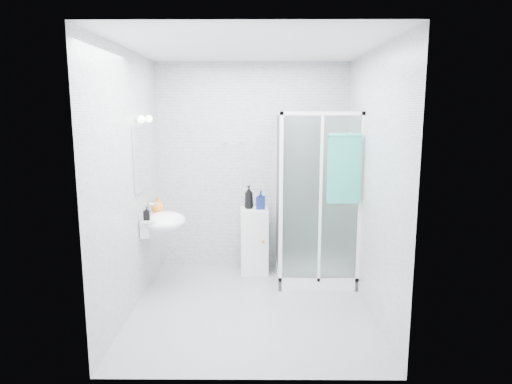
{
  "coord_description": "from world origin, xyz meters",
  "views": [
    {
      "loc": [
        0.08,
        -4.45,
        2.01
      ],
      "look_at": [
        0.05,
        0.35,
        1.15
      ],
      "focal_mm": 32.0,
      "sensor_mm": 36.0,
      "label": 1
    }
  ],
  "objects_px": {
    "soap_dispenser_black": "(147,213)",
    "shower_enclosure": "(308,244)",
    "soap_dispenser_orange": "(158,205)",
    "wall_basin": "(163,222)",
    "hand_towel": "(344,167)",
    "storage_cabinet": "(254,241)",
    "shampoo_bottle_a": "(249,197)",
    "shampoo_bottle_b": "(261,200)"
  },
  "relations": [
    {
      "from": "soap_dispenser_black",
      "to": "soap_dispenser_orange",
      "type": "bearing_deg",
      "value": 83.11
    },
    {
      "from": "shower_enclosure",
      "to": "soap_dispenser_black",
      "type": "relative_size",
      "value": 13.47
    },
    {
      "from": "hand_towel",
      "to": "soap_dispenser_black",
      "type": "bearing_deg",
      "value": -177.13
    },
    {
      "from": "shower_enclosure",
      "to": "wall_basin",
      "type": "relative_size",
      "value": 3.57
    },
    {
      "from": "storage_cabinet",
      "to": "hand_towel",
      "type": "xyz_separation_m",
      "value": [
        0.96,
        -0.67,
        1.01
      ]
    },
    {
      "from": "shampoo_bottle_b",
      "to": "soap_dispenser_black",
      "type": "relative_size",
      "value": 1.53
    },
    {
      "from": "shower_enclosure",
      "to": "shampoo_bottle_b",
      "type": "relative_size",
      "value": 8.82
    },
    {
      "from": "hand_towel",
      "to": "soap_dispenser_orange",
      "type": "relative_size",
      "value": 4.08
    },
    {
      "from": "shampoo_bottle_b",
      "to": "soap_dispenser_black",
      "type": "xyz_separation_m",
      "value": [
        -1.21,
        -0.77,
        0.01
      ]
    },
    {
      "from": "hand_towel",
      "to": "shampoo_bottle_a",
      "type": "relative_size",
      "value": 2.62
    },
    {
      "from": "soap_dispenser_orange",
      "to": "wall_basin",
      "type": "bearing_deg",
      "value": -61.43
    },
    {
      "from": "shampoo_bottle_a",
      "to": "soap_dispenser_orange",
      "type": "bearing_deg",
      "value": -156.13
    },
    {
      "from": "shower_enclosure",
      "to": "shampoo_bottle_a",
      "type": "bearing_deg",
      "value": 157.81
    },
    {
      "from": "hand_towel",
      "to": "soap_dispenser_orange",
      "type": "bearing_deg",
      "value": 173.42
    },
    {
      "from": "hand_towel",
      "to": "shampoo_bottle_b",
      "type": "bearing_deg",
      "value": 143.0
    },
    {
      "from": "shampoo_bottle_b",
      "to": "soap_dispenser_orange",
      "type": "height_order",
      "value": "soap_dispenser_orange"
    },
    {
      "from": "soap_dispenser_black",
      "to": "shower_enclosure",
      "type": "bearing_deg",
      "value": 15.88
    },
    {
      "from": "shower_enclosure",
      "to": "wall_basin",
      "type": "height_order",
      "value": "shower_enclosure"
    },
    {
      "from": "storage_cabinet",
      "to": "soap_dispenser_black",
      "type": "height_order",
      "value": "soap_dispenser_black"
    },
    {
      "from": "shampoo_bottle_b",
      "to": "soap_dispenser_black",
      "type": "bearing_deg",
      "value": -147.65
    },
    {
      "from": "shampoo_bottle_a",
      "to": "soap_dispenser_black",
      "type": "bearing_deg",
      "value": -143.3
    },
    {
      "from": "shampoo_bottle_a",
      "to": "hand_towel",
      "type": "bearing_deg",
      "value": -33.97
    },
    {
      "from": "shampoo_bottle_a",
      "to": "shampoo_bottle_b",
      "type": "height_order",
      "value": "shampoo_bottle_a"
    },
    {
      "from": "hand_towel",
      "to": "soap_dispenser_black",
      "type": "xyz_separation_m",
      "value": [
        -2.09,
        -0.1,
        -0.48
      ]
    },
    {
      "from": "hand_towel",
      "to": "wall_basin",
      "type": "bearing_deg",
      "value": 177.53
    },
    {
      "from": "storage_cabinet",
      "to": "wall_basin",
      "type": "bearing_deg",
      "value": -151.99
    },
    {
      "from": "storage_cabinet",
      "to": "soap_dispenser_orange",
      "type": "height_order",
      "value": "soap_dispenser_orange"
    },
    {
      "from": "shampoo_bottle_a",
      "to": "soap_dispenser_black",
      "type": "height_order",
      "value": "shampoo_bottle_a"
    },
    {
      "from": "storage_cabinet",
      "to": "shampoo_bottle_b",
      "type": "distance_m",
      "value": 0.53
    },
    {
      "from": "wall_basin",
      "to": "soap_dispenser_black",
      "type": "distance_m",
      "value": 0.27
    },
    {
      "from": "hand_towel",
      "to": "shampoo_bottle_a",
      "type": "bearing_deg",
      "value": 146.03
    },
    {
      "from": "soap_dispenser_orange",
      "to": "hand_towel",
      "type": "bearing_deg",
      "value": -6.58
    },
    {
      "from": "shower_enclosure",
      "to": "soap_dispenser_orange",
      "type": "relative_size",
      "value": 10.87
    },
    {
      "from": "storage_cabinet",
      "to": "shampoo_bottle_a",
      "type": "height_order",
      "value": "shampoo_bottle_a"
    },
    {
      "from": "shower_enclosure",
      "to": "wall_basin",
      "type": "xyz_separation_m",
      "value": [
        -1.66,
        -0.32,
        0.35
      ]
    },
    {
      "from": "shampoo_bottle_b",
      "to": "soap_dispenser_orange",
      "type": "relative_size",
      "value": 1.23
    },
    {
      "from": "hand_towel",
      "to": "shampoo_bottle_b",
      "type": "height_order",
      "value": "hand_towel"
    },
    {
      "from": "shower_enclosure",
      "to": "shampoo_bottle_a",
      "type": "distance_m",
      "value": 0.92
    },
    {
      "from": "shampoo_bottle_b",
      "to": "soap_dispenser_black",
      "type": "height_order",
      "value": "shampoo_bottle_b"
    },
    {
      "from": "soap_dispenser_black",
      "to": "storage_cabinet",
      "type": "bearing_deg",
      "value": 34.46
    },
    {
      "from": "shower_enclosure",
      "to": "storage_cabinet",
      "type": "bearing_deg",
      "value": 157.02
    },
    {
      "from": "shower_enclosure",
      "to": "hand_towel",
      "type": "relative_size",
      "value": 2.67
    }
  ]
}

